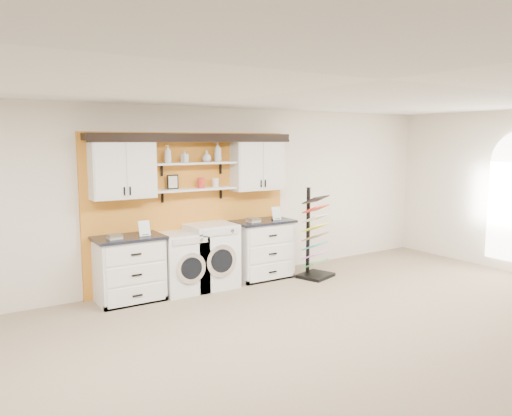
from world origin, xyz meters
TOP-DOWN VIEW (x-y plane):
  - floor at (0.00, 0.00)m, footprint 10.00×10.00m
  - ceiling at (0.00, 0.00)m, footprint 10.00×10.00m
  - wall_back at (0.00, 4.00)m, footprint 10.00×0.00m
  - accent_panel at (0.00, 3.96)m, footprint 3.40×0.07m
  - upper_cabinet_left at (-1.13, 3.79)m, footprint 0.90×0.35m
  - upper_cabinet_right at (1.13, 3.79)m, footprint 0.90×0.35m
  - shelf_lower at (0.00, 3.80)m, footprint 1.32×0.28m
  - shelf_upper at (0.00, 3.80)m, footprint 1.32×0.28m
  - crown_molding at (0.00, 3.81)m, footprint 3.30×0.41m
  - picture_frame at (-0.35, 3.85)m, footprint 0.18×0.02m
  - canister_red at (0.10, 3.80)m, footprint 0.11×0.11m
  - canister_cream at (0.35, 3.80)m, footprint 0.10×0.10m
  - base_cabinet_left at (-1.13, 3.64)m, footprint 0.96×0.66m
  - base_cabinet_right at (1.13, 3.64)m, footprint 0.99×0.66m
  - washer at (-0.33, 3.64)m, footprint 0.65×0.71m
  - dryer at (0.18, 3.64)m, footprint 0.71×0.71m
  - sample_rack at (1.89, 3.20)m, footprint 0.66×0.60m
  - soap_bottle_a at (-0.44, 3.80)m, footprint 0.14×0.14m
  - soap_bottle_b at (-0.17, 3.80)m, footprint 0.11×0.11m
  - soap_bottle_c at (0.20, 3.80)m, footprint 0.18×0.18m
  - soap_bottle_d at (0.40, 3.80)m, footprint 0.16×0.16m

SIDE VIEW (x-z plane):
  - floor at x=0.00m, z-range 0.00..0.00m
  - washer at x=-0.33m, z-range 0.00..0.91m
  - base_cabinet_left at x=-1.13m, z-range 0.00..0.94m
  - base_cabinet_right at x=1.13m, z-range 0.00..0.97m
  - sample_rack at x=1.89m, z-range -0.26..1.25m
  - dryer at x=0.18m, z-range 0.00..0.99m
  - accent_panel at x=0.00m, z-range 0.00..2.40m
  - wall_back at x=0.00m, z-range -3.60..6.40m
  - shelf_lower at x=0.00m, z-range 1.52..1.54m
  - canister_cream at x=0.35m, z-range 1.54..1.69m
  - canister_red at x=0.10m, z-range 1.54..1.71m
  - picture_frame at x=-0.35m, z-range 1.54..1.77m
  - upper_cabinet_left at x=-1.13m, z-range 1.46..2.30m
  - upper_cabinet_right at x=1.13m, z-range 1.46..2.30m
  - shelf_upper at x=0.00m, z-range 1.92..1.94m
  - soap_bottle_c at x=0.20m, z-range 1.95..2.12m
  - soap_bottle_b at x=-0.17m, z-range 1.94..2.13m
  - soap_bottle_a at x=-0.44m, z-range 1.94..2.21m
  - soap_bottle_d at x=0.40m, z-range 1.94..2.24m
  - crown_molding at x=0.00m, z-range 2.26..2.39m
  - ceiling at x=0.00m, z-range 2.80..2.80m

